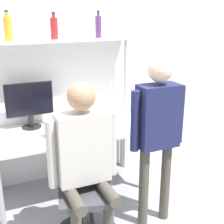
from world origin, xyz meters
TOP-DOWN VIEW (x-y plane):
  - ground_plane at (0.00, 0.00)m, footprint 12.00×12.00m
  - wall_back at (0.00, 0.82)m, footprint 8.00×0.06m
  - desk at (0.00, 0.41)m, footprint 1.67×0.77m
  - shelf_unit at (0.00, 0.66)m, footprint 1.59×0.24m
  - monitor at (-0.36, 0.65)m, footprint 0.50×0.21m
  - laptop at (-0.14, 0.25)m, footprint 0.30×0.21m
  - cell_phone at (0.08, 0.26)m, footprint 0.07×0.15m
  - office_chair at (-0.10, -0.35)m, footprint 0.56×0.56m
  - person_seated at (-0.11, -0.39)m, footprint 0.60×0.48m
  - person_standing at (0.56, -0.42)m, footprint 0.53×0.21m
  - bottle_amber at (-0.50, 0.66)m, footprint 0.08×0.08m
  - bottle_purple at (0.44, 0.66)m, footprint 0.07×0.07m
  - bottle_red at (-0.05, 0.66)m, footprint 0.08×0.08m

SIDE VIEW (x-z plane):
  - ground_plane at x=0.00m, z-range 0.00..0.00m
  - office_chair at x=-0.10m, z-range -0.18..0.75m
  - desk at x=0.00m, z-range 0.30..1.03m
  - cell_phone at x=0.08m, z-range 0.73..0.74m
  - laptop at x=-0.14m, z-range 0.69..0.88m
  - person_seated at x=-0.11m, z-range 0.13..1.56m
  - person_standing at x=0.56m, z-range 0.21..1.79m
  - monitor at x=-0.36m, z-range 0.76..1.26m
  - wall_back at x=0.00m, z-range 0.00..2.70m
  - shelf_unit at x=0.00m, z-range 0.56..2.22m
  - bottle_red at x=-0.05m, z-range 1.63..1.90m
  - bottle_purple at x=0.44m, z-range 1.63..1.92m
  - bottle_amber at x=-0.50m, z-range 1.63..1.92m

